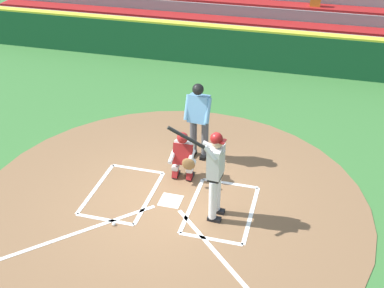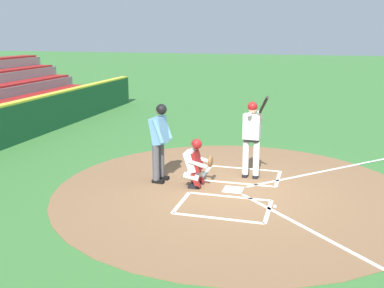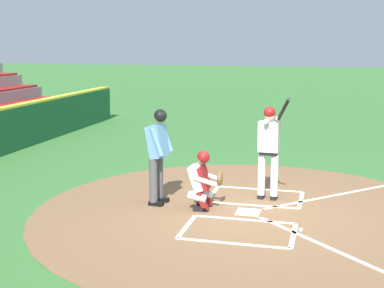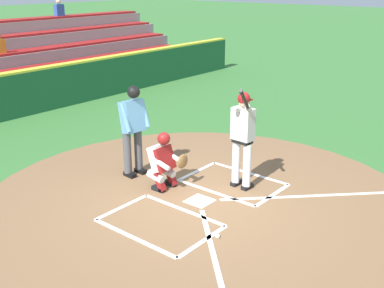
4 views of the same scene
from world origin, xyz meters
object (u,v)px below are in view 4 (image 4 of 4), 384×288
object	(u,v)px
plate_umpire	(133,125)
baseball	(218,236)
batter	(243,134)
catcher	(164,159)

from	to	relation	value
plate_umpire	baseball	size ratio (longest dim) A/B	25.20
batter	baseball	bearing A→B (deg)	23.07
plate_umpire	baseball	world-z (taller)	plate_umpire
batter	baseball	xyz separation A→B (m)	(1.77, 0.75, -1.06)
catcher	baseball	bearing A→B (deg)	65.85
plate_umpire	baseball	bearing A→B (deg)	71.36
catcher	plate_umpire	xyz separation A→B (m)	(-0.09, -0.90, 0.49)
catcher	baseball	size ratio (longest dim) A/B	15.27
baseball	plate_umpire	bearing A→B (deg)	-108.64
batter	catcher	size ratio (longest dim) A/B	1.88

